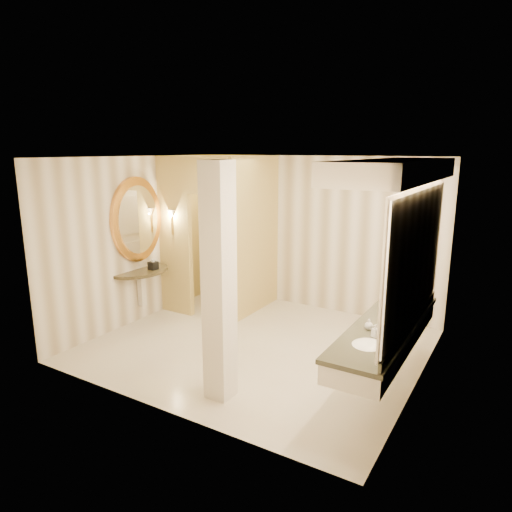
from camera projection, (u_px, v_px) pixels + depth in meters
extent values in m
plane|color=silver|center=(257.00, 345.00, 6.69)|extent=(4.50, 4.50, 0.00)
plane|color=white|center=(257.00, 157.00, 6.07)|extent=(4.50, 4.50, 0.00)
cube|color=white|center=(315.00, 234.00, 8.05)|extent=(4.50, 0.02, 2.70)
cube|color=white|center=(158.00, 293.00, 4.71)|extent=(4.50, 0.02, 2.70)
cube|color=white|center=(140.00, 240.00, 7.51)|extent=(0.02, 4.00, 2.70)
cube|color=white|center=(424.00, 279.00, 5.25)|extent=(0.02, 4.00, 2.70)
cube|color=#E7D678|center=(254.00, 236.00, 7.83)|extent=(0.10, 1.50, 2.70)
cube|color=#E7D678|center=(175.00, 237.00, 7.76)|extent=(0.65, 0.10, 2.70)
cube|color=#E7D678|center=(208.00, 176.00, 7.16)|extent=(0.80, 0.10, 0.60)
cube|color=silver|center=(237.00, 256.00, 7.65)|extent=(0.28, 0.78, 2.10)
cylinder|color=gold|center=(172.00, 226.00, 7.66)|extent=(0.03, 0.03, 0.30)
cone|color=silver|center=(172.00, 214.00, 7.61)|extent=(0.14, 0.14, 0.14)
cube|color=silver|center=(385.00, 335.00, 5.21)|extent=(0.60, 2.47, 0.24)
cube|color=black|center=(386.00, 325.00, 5.18)|extent=(0.64, 2.51, 0.05)
cube|color=black|center=(412.00, 324.00, 5.03)|extent=(0.03, 2.47, 0.10)
ellipsoid|color=white|center=(368.00, 349.00, 4.63)|extent=(0.40, 0.44, 0.15)
cylinder|color=gold|center=(388.00, 341.00, 4.50)|extent=(0.03, 0.03, 0.22)
ellipsoid|color=white|center=(401.00, 310.00, 5.75)|extent=(0.40, 0.44, 0.15)
cylinder|color=gold|center=(418.00, 303.00, 5.62)|extent=(0.03, 0.03, 0.22)
cube|color=white|center=(417.00, 256.00, 4.85)|extent=(0.03, 2.47, 1.40)
cube|color=silver|center=(397.00, 170.00, 4.79)|extent=(0.75, 2.67, 0.22)
cylinder|color=black|center=(139.00, 270.00, 7.54)|extent=(1.06, 1.06, 0.05)
cube|color=silver|center=(142.00, 288.00, 7.59)|extent=(0.10, 0.10, 0.60)
cylinder|color=gold|center=(137.00, 220.00, 7.34)|extent=(0.07, 1.06, 1.06)
cylinder|color=white|center=(138.00, 220.00, 7.32)|extent=(0.02, 0.85, 0.85)
cube|color=silver|center=(219.00, 284.00, 5.03)|extent=(0.29, 0.29, 2.70)
cube|color=black|center=(153.00, 266.00, 7.49)|extent=(0.14, 0.14, 0.13)
imported|color=white|center=(229.00, 282.00, 8.54)|extent=(0.49, 0.77, 0.74)
imported|color=beige|center=(375.00, 331.00, 4.79)|extent=(0.08, 0.08, 0.13)
imported|color=silver|center=(369.00, 324.00, 4.99)|extent=(0.10, 0.10, 0.12)
imported|color=#C6B28C|center=(386.00, 308.00, 5.35)|extent=(0.09, 0.09, 0.21)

